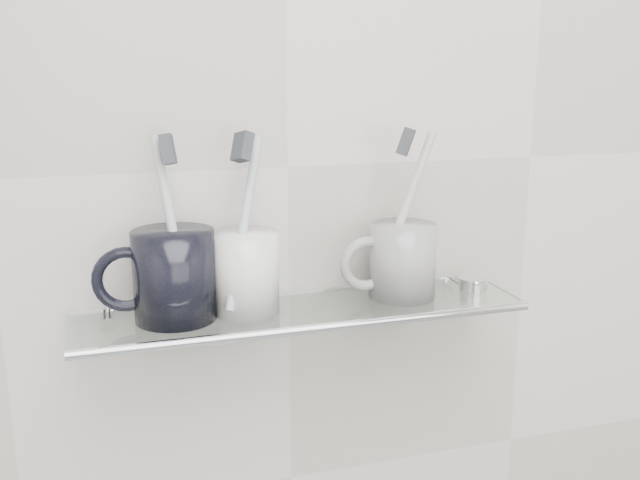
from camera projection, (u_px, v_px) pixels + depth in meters
name	position (u px, v px, depth m)	size (l,w,h in m)	color
wall_back	(288.00, 167.00, 0.82)	(2.50, 2.50, 0.00)	beige
shelf_glass	(303.00, 311.00, 0.80)	(0.50, 0.12, 0.01)	silver
shelf_rail	(317.00, 328.00, 0.74)	(0.01, 0.01, 0.50)	silver
bracket_left	(108.00, 325.00, 0.78)	(0.02, 0.02, 0.03)	silver
bracket_right	(452.00, 291.00, 0.90)	(0.02, 0.02, 0.03)	silver
mug_left	(174.00, 275.00, 0.75)	(0.09, 0.09, 0.10)	black
mug_left_handle	(126.00, 279.00, 0.74)	(0.07, 0.07, 0.01)	black
toothbrush_left	(172.00, 227.00, 0.74)	(0.01, 0.01, 0.19)	silver
bristles_left	(168.00, 149.00, 0.72)	(0.01, 0.02, 0.03)	#313439
mug_center	(246.00, 273.00, 0.77)	(0.07, 0.07, 0.09)	white
mug_center_handle	(207.00, 276.00, 0.76)	(0.07, 0.07, 0.01)	white
toothbrush_center	(244.00, 222.00, 0.76)	(0.01, 0.01, 0.19)	#ACB7BD
bristles_center	(242.00, 147.00, 0.74)	(0.01, 0.02, 0.03)	#313439
mug_right	(402.00, 261.00, 0.82)	(0.08, 0.08, 0.09)	white
mug_right_handle	(366.00, 264.00, 0.81)	(0.06, 0.06, 0.01)	white
toothbrush_right	(404.00, 212.00, 0.81)	(0.01, 0.01, 0.19)	beige
bristles_right	(406.00, 142.00, 0.79)	(0.01, 0.02, 0.03)	#313439
chrome_cap	(473.00, 284.00, 0.86)	(0.03, 0.03, 0.01)	silver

